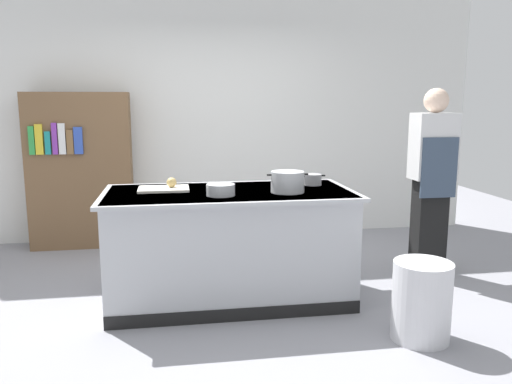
{
  "coord_description": "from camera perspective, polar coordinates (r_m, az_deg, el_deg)",
  "views": [
    {
      "loc": [
        -0.43,
        -3.97,
        1.6
      ],
      "look_at": [
        0.25,
        0.2,
        0.85
      ],
      "focal_mm": 35.76,
      "sensor_mm": 36.0,
      "label": 1
    }
  ],
  "objects": [
    {
      "name": "counter_island",
      "position": [
        4.15,
        -2.98,
        -5.82
      ],
      "size": [
        1.98,
        0.98,
        0.9
      ],
      "color": "#B7BABF",
      "rests_on": "ground_plane"
    },
    {
      "name": "trash_bin",
      "position": [
        3.7,
        18.02,
        -11.51
      ],
      "size": [
        0.39,
        0.39,
        0.54
      ],
      "primitive_type": "cylinder",
      "color": "silver",
      "rests_on": "ground_plane"
    },
    {
      "name": "back_wall",
      "position": [
        6.08,
        -5.26,
        9.1
      ],
      "size": [
        6.4,
        0.12,
        3.0
      ],
      "primitive_type": "cube",
      "color": "white",
      "rests_on": "ground_plane"
    },
    {
      "name": "ground_plane",
      "position": [
        4.3,
        -2.93,
        -11.79
      ],
      "size": [
        10.0,
        10.0,
        0.0
      ],
      "primitive_type": "plane",
      "color": "gray"
    },
    {
      "name": "sauce_pan",
      "position": [
        4.36,
        6.38,
        1.4
      ],
      "size": [
        0.21,
        0.15,
        0.09
      ],
      "color": "#99999E",
      "rests_on": "counter_island"
    },
    {
      "name": "stock_pot",
      "position": [
        3.99,
        3.55,
        1.14
      ],
      "size": [
        0.33,
        0.26,
        0.16
      ],
      "color": "#B7BABF",
      "rests_on": "counter_island"
    },
    {
      "name": "bookshelf",
      "position": [
        5.9,
        -19.06,
        2.25
      ],
      "size": [
        1.1,
        0.31,
        1.7
      ],
      "color": "brown",
      "rests_on": "ground_plane"
    },
    {
      "name": "person_chef",
      "position": [
        4.94,
        19.06,
        1.53
      ],
      "size": [
        0.38,
        0.25,
        1.72
      ],
      "rotation": [
        0.0,
        0.0,
        1.29
      ],
      "color": "black",
      "rests_on": "ground_plane"
    },
    {
      "name": "cutting_board",
      "position": [
        4.15,
        -10.29,
        0.34
      ],
      "size": [
        0.4,
        0.28,
        0.02
      ],
      "primitive_type": "cube",
      "color": "silver",
      "rests_on": "counter_island"
    },
    {
      "name": "onion",
      "position": [
        4.15,
        -9.42,
        1.06
      ],
      "size": [
        0.08,
        0.08,
        0.08
      ],
      "primitive_type": "sphere",
      "color": "tan",
      "rests_on": "cutting_board"
    },
    {
      "name": "mixing_bowl",
      "position": [
        3.86,
        -3.98,
        0.25
      ],
      "size": [
        0.22,
        0.22,
        0.09
      ],
      "primitive_type": "cylinder",
      "color": "#B7BABF",
      "rests_on": "counter_island"
    }
  ]
}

